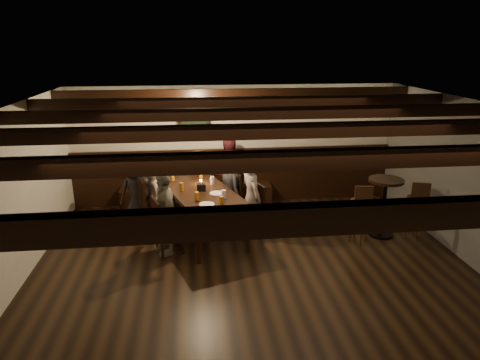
{
  "coord_description": "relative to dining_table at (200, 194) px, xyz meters",
  "views": [
    {
      "loc": [
        -0.83,
        -4.93,
        3.21
      ],
      "look_at": [
        -0.13,
        1.3,
        1.17
      ],
      "focal_mm": 32.0,
      "sensor_mm": 36.0,
      "label": 1
    }
  ],
  "objects": [
    {
      "name": "room",
      "position": [
        0.45,
        0.26,
        0.34
      ],
      "size": [
        7.0,
        7.0,
        7.0
      ],
      "color": "black",
      "rests_on": "ground"
    },
    {
      "name": "dining_table",
      "position": [
        0.0,
        0.0,
        0.0
      ],
      "size": [
        1.59,
        2.33,
        0.8
      ],
      "rotation": [
        0.0,
        0.0,
        0.33
      ],
      "color": "black",
      "rests_on": "floor"
    },
    {
      "name": "chair_left_near",
      "position": [
        -0.83,
        0.19,
        -0.43
      ],
      "size": [
        0.57,
        0.57,
        0.99
      ],
      "rotation": [
        0.0,
        0.0,
        -1.24
      ],
      "color": "black",
      "rests_on": "floor"
    },
    {
      "name": "chair_left_far",
      "position": [
        -0.54,
        -0.66,
        -0.46
      ],
      "size": [
        0.53,
        0.53,
        0.91
      ],
      "rotation": [
        0.0,
        0.0,
        -1.24
      ],
      "color": "black",
      "rests_on": "floor"
    },
    {
      "name": "chair_right_near",
      "position": [
        0.54,
        0.66,
        -0.47
      ],
      "size": [
        0.5,
        0.5,
        0.86
      ],
      "rotation": [
        0.0,
        0.0,
        1.9
      ],
      "color": "black",
      "rests_on": "floor"
    },
    {
      "name": "chair_right_far",
      "position": [
        0.83,
        -0.2,
        -0.45
      ],
      "size": [
        0.53,
        0.53,
        0.92
      ],
      "rotation": [
        0.0,
        0.0,
        1.9
      ],
      "color": "black",
      "rests_on": "floor"
    },
    {
      "name": "person_bench_left",
      "position": [
        -1.14,
        0.56,
        -0.13
      ],
      "size": [
        0.69,
        0.56,
        1.21
      ],
      "primitive_type": "imported",
      "rotation": [
        0.0,
        0.0,
        3.47
      ],
      "color": "#262528",
      "rests_on": "floor"
    },
    {
      "name": "person_bench_centre",
      "position": [
        -0.34,
        0.99,
        -0.13
      ],
      "size": [
        0.51,
        0.41,
        1.2
      ],
      "primitive_type": "imported",
      "rotation": [
        0.0,
        0.0,
        3.47
      ],
      "color": "slate",
      "rests_on": "floor"
    },
    {
      "name": "person_bench_right",
      "position": [
        0.56,
        1.14,
        -0.02
      ],
      "size": [
        0.83,
        0.74,
        1.43
      ],
      "primitive_type": "imported",
      "rotation": [
        0.0,
        0.0,
        3.47
      ],
      "color": "#5A1F28",
      "rests_on": "floor"
    },
    {
      "name": "person_left_near",
      "position": [
        -0.85,
        0.19,
        -0.05
      ],
      "size": [
        0.77,
        1.01,
        1.38
      ],
      "primitive_type": "imported",
      "rotation": [
        0.0,
        0.0,
        -1.24
      ],
      "color": "#A4988B",
      "rests_on": "floor"
    },
    {
      "name": "person_left_far",
      "position": [
        -0.57,
        -0.67,
        -0.06
      ],
      "size": [
        0.56,
        0.85,
        1.34
      ],
      "primitive_type": "imported",
      "rotation": [
        0.0,
        0.0,
        -1.24
      ],
      "color": "gray",
      "rests_on": "floor"
    },
    {
      "name": "person_right_near",
      "position": [
        0.57,
        0.67,
        -0.11
      ],
      "size": [
        0.57,
        0.7,
        1.24
      ],
      "primitive_type": "imported",
      "rotation": [
        0.0,
        0.0,
        1.9
      ],
      "color": "#232426",
      "rests_on": "floor"
    },
    {
      "name": "person_right_far",
      "position": [
        0.85,
        -0.19,
        -0.04
      ],
      "size": [
        0.48,
        0.59,
        1.39
      ],
      "primitive_type": "imported",
      "rotation": [
        0.0,
        0.0,
        1.9
      ],
      "color": "gray",
      "rests_on": "floor"
    },
    {
      "name": "pint_a",
      "position": [
        -0.49,
        0.57,
        0.14
      ],
      "size": [
        0.07,
        0.07,
        0.14
      ],
      "primitive_type": "cylinder",
      "color": "#BF7219",
      "rests_on": "dining_table"
    },
    {
      "name": "pint_b",
      "position": [
        0.03,
        0.7,
        0.14
      ],
      "size": [
        0.07,
        0.07,
        0.14
      ],
      "primitive_type": "cylinder",
      "color": "#BF7219",
      "rests_on": "dining_table"
    },
    {
      "name": "pint_c",
      "position": [
        -0.32,
        -0.0,
        0.14
      ],
      "size": [
        0.07,
        0.07,
        0.14
      ],
      "primitive_type": "cylinder",
      "color": "#BF7219",
      "rests_on": "dining_table"
    },
    {
      "name": "pint_d",
      "position": [
        0.22,
        0.29,
        0.14
      ],
      "size": [
        0.07,
        0.07,
        0.14
      ],
      "primitive_type": "cylinder",
      "color": "silver",
      "rests_on": "dining_table"
    },
    {
      "name": "pint_e",
      "position": [
        -0.06,
        -0.5,
        0.14
      ],
      "size": [
        0.07,
        0.07,
        0.14
      ],
      "primitive_type": "cylinder",
      "color": "#BF7219",
      "rests_on": "dining_table"
    },
    {
      "name": "pint_f",
      "position": [
        0.37,
        -0.46,
        0.14
      ],
      "size": [
        0.07,
        0.07,
        0.14
      ],
      "primitive_type": "cylinder",
      "color": "silver",
      "rests_on": "dining_table"
    },
    {
      "name": "pint_g",
      "position": [
        0.3,
        -0.74,
        0.14
      ],
      "size": [
        0.07,
        0.07,
        0.14
      ],
      "primitive_type": "cylinder",
      "color": "#BF7219",
      "rests_on": "dining_table"
    },
    {
      "name": "plate_near",
      "position": [
        0.08,
        -0.71,
        0.07
      ],
      "size": [
        0.24,
        0.24,
        0.01
      ],
      "primitive_type": "cylinder",
      "color": "white",
      "rests_on": "dining_table"
    },
    {
      "name": "plate_far",
      "position": [
        0.27,
        -0.23,
        0.07
      ],
      "size": [
        0.24,
        0.24,
        0.01
      ],
      "primitive_type": "cylinder",
      "color": "white",
      "rests_on": "dining_table"
    },
    {
      "name": "condiment_caddy",
      "position": [
        0.02,
        -0.05,
        0.13
      ],
      "size": [
        0.15,
        0.1,
        0.12
      ],
      "primitive_type": "cube",
      "color": "black",
      "rests_on": "dining_table"
    },
    {
      "name": "candle",
      "position": [
        0.02,
        0.32,
        0.09
      ],
      "size": [
        0.05,
        0.05,
        0.05
      ],
      "primitive_type": "cylinder",
      "color": "beige",
      "rests_on": "dining_table"
    },
    {
      "name": "high_top_table",
      "position": [
        3.09,
        -0.43,
        -0.06
      ],
      "size": [
        0.58,
        0.58,
        1.02
      ],
      "color": "black",
      "rests_on": "floor"
    },
    {
      "name": "bar_stool_left",
      "position": [
        2.59,
        -0.63,
        -0.35
      ],
      "size": [
        0.33,
        0.35,
        1.04
      ],
      "rotation": [
        0.0,
        0.0,
        -0.13
      ],
      "color": "#322010",
      "rests_on": "floor"
    },
    {
      "name": "bar_stool_right",
      "position": [
        3.59,
        -0.58,
        -0.35
      ],
      "size": [
        0.34,
        0.36,
        1.04
      ],
      "rotation": [
        0.0,
        0.0,
        -0.26
      ],
      "color": "#322010",
      "rests_on": "floor"
    }
  ]
}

